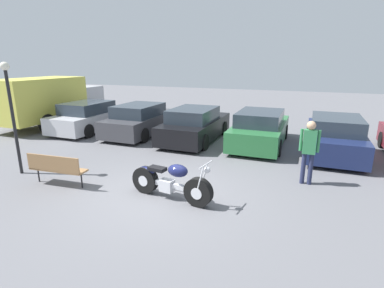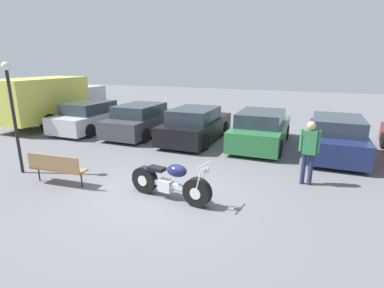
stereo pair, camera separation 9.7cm
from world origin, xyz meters
The scene contains 11 objects.
ground_plane centered at (0.00, 0.00, 0.00)m, with size 60.00×60.00×0.00m, color slate.
motorcycle centered at (0.35, -0.15, 0.44)m, with size 2.25×0.74×1.08m.
parked_car_silver centered at (-6.55, 5.33, 0.66)m, with size 1.93×4.39×1.41m.
parked_car_dark_grey centered at (-3.84, 5.53, 0.66)m, with size 1.93×4.39×1.41m.
parked_car_black centered at (-1.13, 5.40, 0.66)m, with size 1.93×4.39×1.41m.
parked_car_green centered at (1.58, 5.65, 0.66)m, with size 1.93×4.39×1.41m.
parked_car_navy centered at (4.29, 5.42, 0.66)m, with size 1.93×4.39×1.41m.
delivery_truck centered at (-9.28, 5.49, 1.39)m, with size 2.22×5.96×2.49m.
park_bench centered at (-2.86, -0.56, 0.55)m, with size 1.66×0.52×0.89m.
lamp_post centered at (-4.63, -0.23, 2.12)m, with size 0.24×0.24×3.28m.
person_standing centered at (3.44, 2.08, 1.06)m, with size 0.52×0.24×1.77m.
Camera 2 is at (3.43, -6.25, 3.29)m, focal length 28.00 mm.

